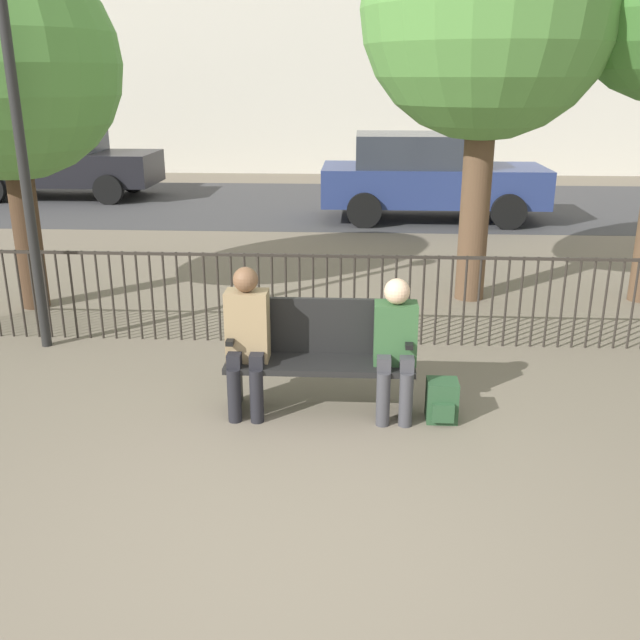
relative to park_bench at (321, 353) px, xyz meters
The scene contains 12 objects.
ground_plane 2.00m from the park_bench, 90.00° to the right, with size 80.00×80.00×0.00m, color #706656.
park_bench is the anchor object (origin of this frame).
seated_person_0 0.63m from the park_bench, 167.92° to the right, with size 0.34×0.39×1.23m.
seated_person_1 0.64m from the park_bench, 12.12° to the right, with size 0.34×0.39×1.16m.
backpack 1.06m from the park_bench, 10.98° to the right, with size 0.25×0.26×0.34m.
fence_railing 1.53m from the park_bench, 90.61° to the left, with size 9.01×0.03×0.95m.
tree_1 4.61m from the park_bench, 62.29° to the left, with size 2.86×2.86×4.78m.
tree_2 4.96m from the park_bench, 144.32° to the left, with size 2.51×2.51×4.02m.
lamp_post 3.76m from the park_bench, 156.24° to the left, with size 0.28×0.28×3.80m.
street_surface 10.07m from the park_bench, 90.00° to the left, with size 24.00×6.00×0.01m.
parked_car_0 12.45m from the park_bench, 121.59° to the left, with size 4.20×1.94×1.62m.
parked_car_1 8.56m from the park_bench, 79.25° to the left, with size 4.20×1.94×1.62m.
Camera 1 is at (0.30, -3.50, 2.64)m, focal length 40.00 mm.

